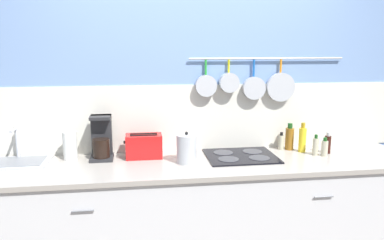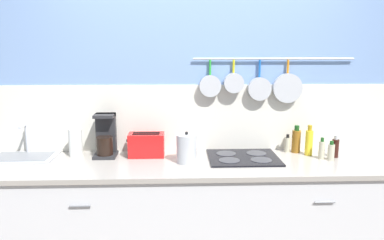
{
  "view_description": "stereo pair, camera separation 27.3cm",
  "coord_description": "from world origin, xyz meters",
  "px_view_note": "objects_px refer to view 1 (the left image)",
  "views": [
    {
      "loc": [
        -0.44,
        -2.66,
        1.74
      ],
      "look_at": [
        -0.07,
        0.0,
        1.21
      ],
      "focal_mm": 35.0,
      "sensor_mm": 36.0,
      "label": 1
    },
    {
      "loc": [
        -0.17,
        -2.68,
        1.74
      ],
      "look_at": [
        -0.07,
        0.0,
        1.21
      ],
      "focal_mm": 35.0,
      "sensor_mm": 36.0,
      "label": 2
    }
  ],
  "objects_px": {
    "bottle_cooking_wine": "(302,139)",
    "bottle_dish_soap": "(315,146)",
    "toaster": "(144,146)",
    "bottle_vinegar": "(290,138)",
    "paper_towel_roll": "(70,146)",
    "coffee_maker": "(102,141)",
    "bottle_sesame_oil": "(325,148)",
    "bottle_hot_sauce": "(328,144)",
    "bottle_olive_oil": "(281,142)",
    "kettle": "(187,149)"
  },
  "relations": [
    {
      "from": "paper_towel_roll",
      "to": "toaster",
      "type": "relative_size",
      "value": 0.75
    },
    {
      "from": "paper_towel_roll",
      "to": "bottle_vinegar",
      "type": "bearing_deg",
      "value": 1.33
    },
    {
      "from": "bottle_vinegar",
      "to": "bottle_sesame_oil",
      "type": "bearing_deg",
      "value": -47.84
    },
    {
      "from": "paper_towel_roll",
      "to": "bottle_sesame_oil",
      "type": "height_order",
      "value": "paper_towel_roll"
    },
    {
      "from": "bottle_olive_oil",
      "to": "bottle_hot_sauce",
      "type": "distance_m",
      "value": 0.37
    },
    {
      "from": "coffee_maker",
      "to": "bottle_vinegar",
      "type": "bearing_deg",
      "value": 1.38
    },
    {
      "from": "kettle",
      "to": "bottle_sesame_oil",
      "type": "distance_m",
      "value": 1.1
    },
    {
      "from": "bottle_sesame_oil",
      "to": "bottle_dish_soap",
      "type": "bearing_deg",
      "value": 151.03
    },
    {
      "from": "coffee_maker",
      "to": "bottle_cooking_wine",
      "type": "relative_size",
      "value": 1.38
    },
    {
      "from": "toaster",
      "to": "bottle_vinegar",
      "type": "distance_m",
      "value": 1.22
    },
    {
      "from": "bottle_cooking_wine",
      "to": "bottle_olive_oil",
      "type": "bearing_deg",
      "value": 148.36
    },
    {
      "from": "toaster",
      "to": "bottle_cooking_wine",
      "type": "relative_size",
      "value": 1.21
    },
    {
      "from": "kettle",
      "to": "coffee_maker",
      "type": "bearing_deg",
      "value": 162.25
    },
    {
      "from": "paper_towel_roll",
      "to": "kettle",
      "type": "height_order",
      "value": "kettle"
    },
    {
      "from": "bottle_dish_soap",
      "to": "bottle_hot_sauce",
      "type": "height_order",
      "value": "bottle_hot_sauce"
    },
    {
      "from": "paper_towel_roll",
      "to": "bottle_cooking_wine",
      "type": "xyz_separation_m",
      "value": [
        1.85,
        -0.04,
        -0.0
      ]
    },
    {
      "from": "kettle",
      "to": "bottle_vinegar",
      "type": "bearing_deg",
      "value": 14.92
    },
    {
      "from": "bottle_hot_sauce",
      "to": "toaster",
      "type": "bearing_deg",
      "value": 176.72
    },
    {
      "from": "bottle_vinegar",
      "to": "bottle_hot_sauce",
      "type": "xyz_separation_m",
      "value": [
        0.26,
        -0.15,
        -0.02
      ]
    },
    {
      "from": "kettle",
      "to": "bottle_dish_soap",
      "type": "relative_size",
      "value": 1.41
    },
    {
      "from": "paper_towel_roll",
      "to": "bottle_vinegar",
      "type": "distance_m",
      "value": 1.77
    },
    {
      "from": "bottle_sesame_oil",
      "to": "bottle_hot_sauce",
      "type": "xyz_separation_m",
      "value": [
        0.06,
        0.07,
        0.01
      ]
    },
    {
      "from": "coffee_maker",
      "to": "bottle_hot_sauce",
      "type": "height_order",
      "value": "coffee_maker"
    },
    {
      "from": "bottle_olive_oil",
      "to": "bottle_sesame_oil",
      "type": "xyz_separation_m",
      "value": [
        0.27,
        -0.23,
        0.0
      ]
    },
    {
      "from": "bottle_olive_oil",
      "to": "bottle_sesame_oil",
      "type": "bearing_deg",
      "value": -40.3
    },
    {
      "from": "coffee_maker",
      "to": "toaster",
      "type": "xyz_separation_m",
      "value": [
        0.32,
        -0.02,
        -0.05
      ]
    },
    {
      "from": "bottle_vinegar",
      "to": "bottle_cooking_wine",
      "type": "height_order",
      "value": "bottle_cooking_wine"
    },
    {
      "from": "bottle_sesame_oil",
      "to": "bottle_hot_sauce",
      "type": "distance_m",
      "value": 0.1
    },
    {
      "from": "bottle_cooking_wine",
      "to": "bottle_dish_soap",
      "type": "bearing_deg",
      "value": -58.78
    },
    {
      "from": "bottle_hot_sauce",
      "to": "bottle_olive_oil",
      "type": "bearing_deg",
      "value": 155.26
    },
    {
      "from": "kettle",
      "to": "bottle_hot_sauce",
      "type": "height_order",
      "value": "kettle"
    },
    {
      "from": "bottle_dish_soap",
      "to": "bottle_hot_sauce",
      "type": "distance_m",
      "value": 0.13
    },
    {
      "from": "toaster",
      "to": "bottle_dish_soap",
      "type": "distance_m",
      "value": 1.36
    },
    {
      "from": "bottle_vinegar",
      "to": "bottle_sesame_oil",
      "type": "xyz_separation_m",
      "value": [
        0.2,
        -0.22,
        -0.03
      ]
    },
    {
      "from": "kettle",
      "to": "bottle_cooking_wine",
      "type": "xyz_separation_m",
      "value": [
        0.98,
        0.16,
        0.0
      ]
    },
    {
      "from": "coffee_maker",
      "to": "bottle_olive_oil",
      "type": "relative_size",
      "value": 2.26
    },
    {
      "from": "bottle_cooking_wine",
      "to": "toaster",
      "type": "bearing_deg",
      "value": 179.07
    },
    {
      "from": "coffee_maker",
      "to": "bottle_dish_soap",
      "type": "distance_m",
      "value": 1.69
    },
    {
      "from": "bottle_olive_oil",
      "to": "bottle_vinegar",
      "type": "distance_m",
      "value": 0.08
    },
    {
      "from": "coffee_maker",
      "to": "toaster",
      "type": "distance_m",
      "value": 0.33
    },
    {
      "from": "bottle_vinegar",
      "to": "bottle_hot_sauce",
      "type": "bearing_deg",
      "value": -29.0
    },
    {
      "from": "bottle_olive_oil",
      "to": "toaster",
      "type": "bearing_deg",
      "value": -176.56
    },
    {
      "from": "paper_towel_roll",
      "to": "bottle_cooking_wine",
      "type": "relative_size",
      "value": 0.9
    },
    {
      "from": "kettle",
      "to": "bottle_dish_soap",
      "type": "height_order",
      "value": "kettle"
    },
    {
      "from": "toaster",
      "to": "bottle_dish_soap",
      "type": "relative_size",
      "value": 1.75
    },
    {
      "from": "bottle_dish_soap",
      "to": "bottle_sesame_oil",
      "type": "bearing_deg",
      "value": -28.97
    },
    {
      "from": "toaster",
      "to": "bottle_vinegar",
      "type": "relative_size",
      "value": 1.31
    },
    {
      "from": "coffee_maker",
      "to": "bottle_olive_oil",
      "type": "xyz_separation_m",
      "value": [
        1.47,
        0.04,
        -0.07
      ]
    },
    {
      "from": "coffee_maker",
      "to": "bottle_cooking_wine",
      "type": "xyz_separation_m",
      "value": [
        1.61,
        -0.05,
        -0.03
      ]
    },
    {
      "from": "paper_towel_roll",
      "to": "coffee_maker",
      "type": "relative_size",
      "value": 0.65
    }
  ]
}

